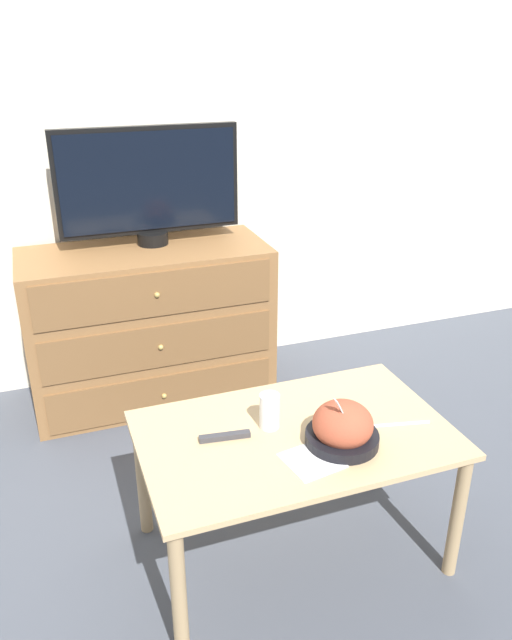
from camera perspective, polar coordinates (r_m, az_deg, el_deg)
ground_plane at (r=3.47m, az=-7.73°, el=-4.00°), size 12.00×12.00×0.00m
wall_back at (r=3.11m, az=-9.23°, el=17.85°), size 12.00×0.05×2.60m
dresser at (r=3.04m, az=-9.68°, el=-0.47°), size 1.13×0.51×0.76m
tv at (r=2.91m, az=-9.77°, el=12.16°), size 0.83×0.14×0.53m
coffee_table at (r=2.06m, az=3.55°, el=-11.71°), size 0.99×0.62×0.49m
takeout_bowl at (r=1.95m, az=7.92°, el=-9.75°), size 0.23×0.23×0.18m
drink_cup at (r=2.02m, az=1.24°, el=-8.50°), size 0.07×0.07×0.12m
napkin at (r=1.90m, az=5.14°, el=-12.66°), size 0.18×0.18×0.00m
knife at (r=2.10m, az=13.12°, el=-9.24°), size 0.19×0.05×0.01m
remote_control at (r=1.98m, az=-2.87°, el=-10.58°), size 0.16×0.04×0.02m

